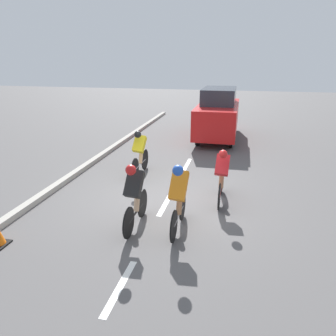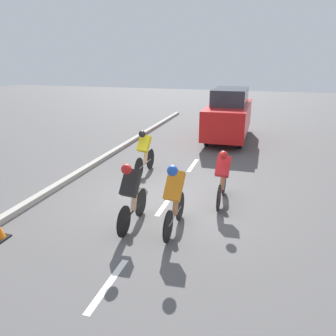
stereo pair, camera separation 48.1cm
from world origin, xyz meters
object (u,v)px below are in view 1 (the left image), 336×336
object	(u,v)px
cyclist_black	(135,194)
cyclist_red	(222,174)
cyclist_yellow	(140,152)
support_car	(218,114)
cyclist_orange	(179,196)

from	to	relation	value
cyclist_black	cyclist_red	world-z (taller)	cyclist_black
cyclist_yellow	cyclist_black	bearing A→B (deg)	105.64
cyclist_red	support_car	world-z (taller)	support_car
cyclist_orange	cyclist_red	size ratio (longest dim) A/B	0.99
cyclist_yellow	support_car	distance (m)	5.80
cyclist_red	support_car	xyz separation A→B (m)	(0.65, -6.92, 0.35)
cyclist_black	support_car	world-z (taller)	support_car
cyclist_yellow	cyclist_orange	bearing A→B (deg)	120.02
cyclist_orange	cyclist_black	bearing A→B (deg)	3.60
support_car	cyclist_yellow	bearing A→B (deg)	70.72
cyclist_yellow	cyclist_red	xyz separation A→B (m)	(-2.57, 1.46, -0.00)
cyclist_black	cyclist_orange	xyz separation A→B (m)	(-0.92, -0.06, 0.02)
cyclist_black	cyclist_red	size ratio (longest dim) A/B	0.99
cyclist_orange	support_car	xyz separation A→B (m)	(-0.10, -8.59, 0.29)
cyclist_red	cyclist_orange	bearing A→B (deg)	65.63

